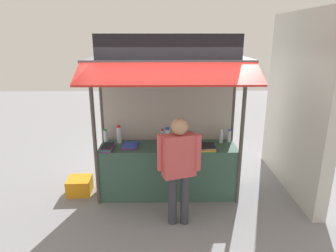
# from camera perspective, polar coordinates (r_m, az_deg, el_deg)

# --- Properties ---
(ground_plane) EXTENTS (20.00, 20.00, 0.00)m
(ground_plane) POSITION_cam_1_polar(r_m,az_deg,el_deg) (5.36, 0.00, -12.69)
(ground_plane) COLOR gray
(stall_counter) EXTENTS (2.28, 0.61, 0.88)m
(stall_counter) POSITION_cam_1_polar(r_m,az_deg,el_deg) (5.16, 0.00, -8.43)
(stall_counter) COLOR #385B4C
(stall_counter) RESTS_ON ground
(stall_structure) EXTENTS (2.48, 1.41, 2.68)m
(stall_structure) POSITION_cam_1_polar(r_m,az_deg,el_deg) (4.84, -0.01, 4.36)
(stall_structure) COLOR #4C4742
(stall_structure) RESTS_ON ground
(water_bottle_far_right) EXTENTS (0.06, 0.06, 0.23)m
(water_bottle_far_right) POSITION_cam_1_polar(r_m,az_deg,el_deg) (5.15, -1.10, -1.88)
(water_bottle_far_right) COLOR silver
(water_bottle_far_right) RESTS_ON stall_counter
(water_bottle_mid_left) EXTENTS (0.07, 0.07, 0.24)m
(water_bottle_mid_left) POSITION_cam_1_polar(r_m,az_deg,el_deg) (5.22, -11.83, -1.93)
(water_bottle_mid_left) COLOR silver
(water_bottle_mid_left) RESTS_ON stall_counter
(water_bottle_right) EXTENTS (0.09, 0.09, 0.31)m
(water_bottle_right) POSITION_cam_1_polar(r_m,az_deg,el_deg) (5.16, -9.31, -1.64)
(water_bottle_right) COLOR silver
(water_bottle_right) RESTS_ON stall_counter
(water_bottle_front_right) EXTENTS (0.08, 0.08, 0.30)m
(water_bottle_front_right) POSITION_cam_1_polar(r_m,az_deg,el_deg) (5.01, -0.08, -2.03)
(water_bottle_front_right) COLOR silver
(water_bottle_front_right) RESTS_ON stall_counter
(water_bottle_front_left) EXTENTS (0.06, 0.06, 0.23)m
(water_bottle_front_left) POSITION_cam_1_polar(r_m,az_deg,el_deg) (5.25, 11.58, -1.89)
(water_bottle_front_left) COLOR silver
(water_bottle_front_left) RESTS_ON stall_counter
(water_bottle_center) EXTENTS (0.06, 0.06, 0.23)m
(water_bottle_center) POSITION_cam_1_polar(r_m,az_deg,el_deg) (5.19, 10.10, -2.01)
(water_bottle_center) COLOR silver
(water_bottle_center) RESTS_ON stall_counter
(magazine_stack_mid_right) EXTENTS (0.19, 0.33, 0.07)m
(magazine_stack_mid_right) POSITION_cam_1_polar(r_m,az_deg,el_deg) (4.92, -11.49, -4.01)
(magazine_stack_mid_right) COLOR purple
(magazine_stack_mid_right) RESTS_ON stall_counter
(magazine_stack_far_left) EXTENTS (0.26, 0.30, 0.08)m
(magazine_stack_far_left) POSITION_cam_1_polar(r_m,az_deg,el_deg) (4.86, 7.52, -4.02)
(magazine_stack_far_left) COLOR green
(magazine_stack_far_left) RESTS_ON stall_counter
(magazine_stack_left) EXTENTS (0.28, 0.32, 0.03)m
(magazine_stack_left) POSITION_cam_1_polar(r_m,az_deg,el_deg) (5.00, -7.22, -3.72)
(magazine_stack_left) COLOR purple
(magazine_stack_left) RESTS_ON stall_counter
(banana_bunch_leftmost) EXTENTS (0.09, 0.10, 0.26)m
(banana_bunch_leftmost) POSITION_cam_1_polar(r_m,az_deg,el_deg) (4.35, 7.52, 8.19)
(banana_bunch_leftmost) COLOR #332D23
(banana_bunch_inner_left) EXTENTS (0.09, 0.09, 0.25)m
(banana_bunch_inner_left) POSITION_cam_1_polar(r_m,az_deg,el_deg) (4.30, 1.01, 8.47)
(banana_bunch_inner_left) COLOR #332D23
(banana_bunch_inner_right) EXTENTS (0.10, 0.10, 0.23)m
(banana_bunch_inner_right) POSITION_cam_1_polar(r_m,az_deg,el_deg) (4.40, 11.60, 8.46)
(banana_bunch_inner_right) COLOR #332D23
(vendor_person) EXTENTS (0.61, 0.33, 1.60)m
(vendor_person) POSITION_cam_1_polar(r_m,az_deg,el_deg) (4.16, 2.12, -7.01)
(vendor_person) COLOR #383842
(vendor_person) RESTS_ON ground
(plastic_crate) EXTENTS (0.41, 0.41, 0.28)m
(plastic_crate) POSITION_cam_1_polar(r_m,az_deg,el_deg) (5.53, -16.51, -10.86)
(plastic_crate) COLOR orange
(plastic_crate) RESTS_ON ground
(neighbour_wall) EXTENTS (0.20, 2.40, 3.04)m
(neighbour_wall) POSITION_cam_1_polar(r_m,az_deg,el_deg) (5.58, 23.45, 3.84)
(neighbour_wall) COLOR beige
(neighbour_wall) RESTS_ON ground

